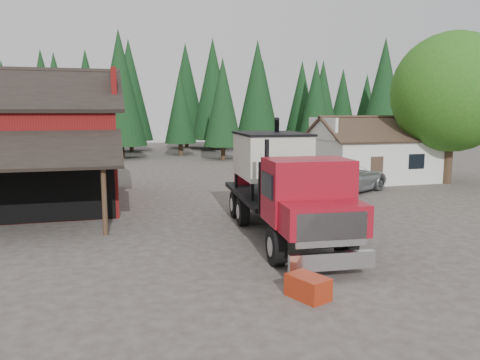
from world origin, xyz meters
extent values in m
plane|color=#413933|center=(0.00, 0.00, 0.00)|extent=(120.00, 120.00, 0.00)
cube|color=black|center=(-11.00, 12.50, 6.00)|extent=(12.80, 5.53, 2.35)
cube|color=maroon|center=(-5.00, 10.00, 6.00)|extent=(0.25, 7.00, 2.00)
cylinder|color=#382619|center=(-5.60, 2.10, 1.40)|extent=(0.20, 0.20, 2.80)
cube|color=silver|center=(13.00, 13.00, 1.50)|extent=(8.00, 6.00, 3.00)
cube|color=#38281E|center=(13.00, 11.50, 3.75)|extent=(8.60, 3.42, 1.80)
cube|color=#38281E|center=(13.00, 14.50, 3.75)|extent=(8.60, 3.42, 1.80)
cube|color=silver|center=(9.00, 13.00, 3.75)|extent=(0.20, 4.20, 1.50)
cube|color=silver|center=(17.00, 13.00, 3.75)|extent=(0.20, 4.20, 1.50)
cube|color=#38281E|center=(11.50, 9.98, 1.00)|extent=(0.90, 0.06, 2.00)
cube|color=black|center=(14.50, 9.98, 1.60)|extent=(1.20, 0.06, 1.00)
cylinder|color=#382619|center=(17.00, 10.00, 1.60)|extent=(0.60, 0.60, 3.20)
sphere|color=#1E5D15|center=(17.00, 10.00, 6.20)|extent=(8.00, 8.00, 8.00)
sphere|color=#1E5D15|center=(15.80, 10.80, 5.00)|extent=(4.40, 4.40, 4.40)
sphere|color=#1E5D15|center=(18.00, 9.20, 5.30)|extent=(4.80, 4.80, 4.80)
cylinder|color=#382619|center=(6.00, 30.00, 0.80)|extent=(0.44, 0.44, 1.60)
cone|color=black|center=(6.00, 30.00, 5.90)|extent=(3.96, 3.96, 9.00)
cylinder|color=#382619|center=(22.00, 26.00, 0.80)|extent=(0.44, 0.44, 1.60)
cone|color=black|center=(22.00, 26.00, 6.90)|extent=(4.84, 4.84, 11.00)
cylinder|color=#382619|center=(-4.00, 34.00, 0.80)|extent=(0.44, 0.44, 1.60)
cone|color=black|center=(-4.00, 34.00, 7.40)|extent=(5.28, 5.28, 12.00)
cylinder|color=black|center=(-0.33, -3.25, 0.62)|extent=(0.49, 1.27, 1.24)
cylinder|color=black|center=(2.03, -3.44, 0.62)|extent=(0.49, 1.27, 1.24)
cylinder|color=black|center=(0.10, 2.14, 0.62)|extent=(0.49, 1.27, 1.24)
cylinder|color=black|center=(2.46, 1.95, 0.62)|extent=(0.49, 1.27, 1.24)
cylinder|color=black|center=(0.23, 3.71, 0.62)|extent=(0.49, 1.27, 1.24)
cylinder|color=black|center=(2.59, 3.52, 0.62)|extent=(0.49, 1.27, 1.24)
cube|color=black|center=(1.14, 0.25, 1.07)|extent=(2.01, 9.76, 0.45)
cube|color=silver|center=(0.71, -5.09, 0.62)|extent=(2.60, 0.41, 0.51)
cube|color=silver|center=(0.72, -4.98, 1.52)|extent=(2.14, 0.28, 1.01)
cube|color=maroon|center=(0.77, -4.30, 1.69)|extent=(2.64, 1.66, 0.96)
cube|color=maroon|center=(0.89, -2.84, 2.31)|extent=(2.85, 2.13, 2.09)
cube|color=black|center=(0.82, -3.74, 2.65)|extent=(2.37, 0.28, 1.01)
cylinder|color=black|center=(-0.15, -1.74, 2.93)|extent=(0.17, 0.17, 2.03)
cube|color=black|center=(0.98, -1.72, 2.25)|extent=(2.76, 0.36, 1.80)
cube|color=black|center=(1.27, 1.82, 1.38)|extent=(3.39, 6.75, 0.18)
cube|color=beige|center=(1.27, 1.82, 3.04)|extent=(2.88, 3.91, 1.80)
cone|color=beige|center=(1.27, 1.82, 1.92)|extent=(2.67, 2.67, 0.79)
cube|color=black|center=(1.27, 1.82, 3.97)|extent=(3.00, 4.04, 0.09)
cylinder|color=black|center=(2.07, 3.34, 2.93)|extent=(1.03, 2.42, 3.44)
cube|color=maroon|center=(0.81, 4.57, 1.69)|extent=(0.75, 0.95, 0.51)
cylinder|color=silver|center=(2.24, -2.22, 0.96)|extent=(0.72, 1.17, 0.63)
imported|color=#B6BABF|center=(8.53, 8.79, 0.91)|extent=(7.20, 5.90, 1.83)
cube|color=maroon|center=(-0.44, -6.00, 0.30)|extent=(1.07, 1.28, 0.60)
camera|label=1|loc=(-5.34, -16.84, 4.85)|focal=35.00mm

